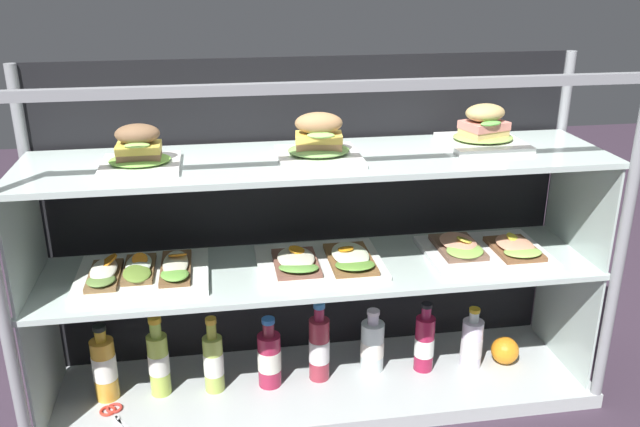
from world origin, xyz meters
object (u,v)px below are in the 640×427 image
Objects in this scene: juice_bottle_front_right_end at (318,348)px; open_sandwich_tray_near_left_corner at (323,261)px; juice_bottle_front_fourth at (213,361)px; kitchen_scissors at (114,414)px; plated_roll_sandwich_left_of_center at (484,131)px; juice_bottle_front_second at (424,343)px; juice_bottle_front_middle at (159,362)px; plated_roll_sandwich_center at (319,144)px; juice_bottle_back_right at (372,345)px; orange_fruit_beside_bottles at (504,350)px; plated_roll_sandwich_far_right at (139,153)px; juice_bottle_near_post at (269,358)px; juice_bottle_tucked_behind at (471,343)px; open_sandwich_tray_center at (141,272)px; open_sandwich_tray_mid_right at (486,250)px; juice_bottle_back_center at (105,367)px.

open_sandwich_tray_near_left_corner is at bearing -60.50° from juice_bottle_front_right_end.
juice_bottle_front_fourth is 1.34× the size of kitchen_scissors.
juice_bottle_front_second is at bearing -166.70° from plated_roll_sandwich_left_of_center.
juice_bottle_front_second is at bearing -0.45° from juice_bottle_front_middle.
plated_roll_sandwich_center reaches higher than juice_bottle_back_right.
juice_bottle_front_fourth is at bearing 179.80° from orange_fruit_beside_bottles.
juice_bottle_front_middle is (-0.01, 0.03, -0.61)m from plated_roll_sandwich_far_right.
orange_fruit_beside_bottles is at bearing -1.13° from juice_bottle_front_second.
juice_bottle_near_post reaches higher than juice_bottle_back_right.
juice_bottle_front_fourth is 0.77m from juice_bottle_tucked_behind.
juice_bottle_front_middle is 1.10× the size of juice_bottle_front_second.
open_sandwich_tray_center reaches higher than juice_bottle_front_second.
juice_bottle_front_middle is at bearing 178.61° from open_sandwich_tray_mid_right.
open_sandwich_tray_near_left_corner is at bearing -178.78° from juice_bottle_tucked_behind.
juice_bottle_back_right reaches higher than orange_fruit_beside_bottles.
juice_bottle_front_right_end reaches higher than orange_fruit_beside_bottles.
open_sandwich_tray_center is at bearing -138.90° from juice_bottle_front_middle.
open_sandwich_tray_mid_right reaches higher than juice_bottle_back_right.
open_sandwich_tray_center reaches higher than kitchen_scissors.
juice_bottle_front_second is 0.15m from juice_bottle_tucked_behind.
juice_bottle_front_middle is at bearing -1.17° from juice_bottle_back_center.
juice_bottle_front_right_end is at bearing 8.01° from kitchen_scissors.
kitchen_scissors is at bearing -164.96° from juice_bottle_front_fourth.
juice_bottle_front_middle is at bearing 179.22° from juice_bottle_tucked_behind.
juice_bottle_front_right_end is (0.44, 0.03, -0.61)m from plated_roll_sandwich_far_right.
juice_bottle_front_right_end is 0.58m from orange_fruit_beside_bottles.
juice_bottle_back_right is at bearing 5.00° from juice_bottle_near_post.
juice_bottle_front_second reaches higher than juice_bottle_back_right.
open_sandwich_tray_center is 0.55m from juice_bottle_front_right_end.
kitchen_scissors is (-0.58, -0.06, -0.38)m from open_sandwich_tray_near_left_corner.
juice_bottle_front_middle is 0.98× the size of juice_bottle_front_right_end.
juice_bottle_tucked_behind is (0.91, 0.02, -0.64)m from plated_roll_sandwich_far_right.
kitchen_scissors is (-1.04, -0.07, -0.07)m from juice_bottle_tucked_behind.
juice_bottle_front_right_end reaches higher than juice_bottle_tucked_behind.
open_sandwich_tray_mid_right is 0.31m from juice_bottle_tucked_behind.
open_sandwich_tray_mid_right is (0.48, 0.01, -0.33)m from plated_roll_sandwich_center.
open_sandwich_tray_center is 1.00× the size of open_sandwich_tray_near_left_corner.
plated_roll_sandwich_far_right is 0.98m from open_sandwich_tray_mid_right.
juice_bottle_front_fourth is at bearing -179.82° from juice_bottle_front_second.
plated_roll_sandwich_center is at bearing -0.03° from plated_roll_sandwich_far_right.
juice_bottle_near_post is (-0.15, 0.01, -0.30)m from open_sandwich_tray_near_left_corner.
plated_roll_sandwich_center is at bearing -177.23° from juice_bottle_tucked_behind.
plated_roll_sandwich_far_right is at bearing 19.70° from kitchen_scissors.
juice_bottle_tucked_behind is (0.30, -0.03, -0.00)m from juice_bottle_back_right.
open_sandwich_tray_near_left_corner is 0.47m from open_sandwich_tray_mid_right.
open_sandwich_tray_near_left_corner is 0.43m from juice_bottle_front_fourth.
juice_bottle_front_fourth is (0.30, -0.01, -0.01)m from juice_bottle_back_center.
juice_bottle_tucked_behind is at bearing -179.30° from orange_fruit_beside_bottles.
plated_roll_sandwich_center is 0.33m from open_sandwich_tray_near_left_corner.
plated_roll_sandwich_center reaches higher than juice_bottle_front_middle.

